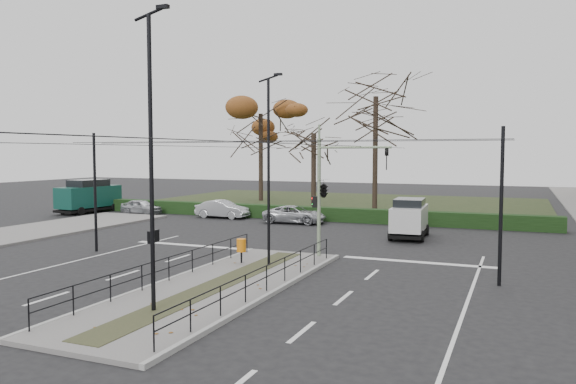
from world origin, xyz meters
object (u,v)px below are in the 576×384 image
Objects in this scene: streetlamp_median_near at (152,159)px; bare_tree_center at (376,105)px; parked_car_fourth at (295,214)px; rust_tree at (261,114)px; white_van at (409,217)px; bare_tree_near at (314,139)px; parked_car_second at (222,209)px; litter_bin at (241,246)px; parked_car_first at (141,207)px; green_van at (89,196)px; traffic_light at (325,188)px; info_panel at (153,244)px; streetlamp_median_far at (269,169)px.

bare_tree_center reaches higher than streetlamp_median_near.
parked_car_fourth is 0.38× the size of rust_tree.
bare_tree_near reaches higher than white_van.
parked_car_second is 6.34m from parked_car_fourth.
bare_tree_near is at bearing 102.58° from litter_bin.
parked_car_second is at bearing -84.53° from parked_car_first.
green_van is at bearing 172.11° from white_van.
bare_tree_center is at bearing -41.69° from parked_car_second.
white_van is at bearing -116.53° from parked_car_fourth.
green_van is at bearing 94.24° from parked_car_second.
green_van is (-12.27, -0.78, 0.74)m from parked_car_second.
streetlamp_median_near is at bearing -137.79° from parked_car_first.
bare_tree_center is 6.08m from bare_tree_near.
white_van is 17.80m from bare_tree_near.
rust_tree is at bearing 29.68° from parked_car_fourth.
traffic_light reaches higher than parked_car_first.
streetlamp_median_near is (1.39, -1.92, 2.97)m from info_panel.
parked_car_first is 0.40× the size of bare_tree_near.
parked_car_fourth is at bearing -57.09° from rust_tree.
parked_car_second is at bearing 113.39° from info_panel.
streetlamp_median_far reaches higher than litter_bin.
green_van is (-27.35, 3.79, 0.21)m from white_van.
parked_car_second is (-11.09, 15.70, -3.63)m from streetlamp_median_far.
streetlamp_median_near reaches higher than traffic_light.
info_panel is at bearing -108.82° from white_van.
litter_bin is at bearing -66.21° from rust_tree.
parked_car_first is at bearing 128.09° from info_panel.
info_panel is 0.19× the size of rust_tree.
green_van is 25.51m from bare_tree_center.
streetlamp_median_far is at bearing 72.91° from info_panel.
bare_tree_near is (16.56, 9.46, 4.79)m from green_van.
parked_car_second is at bearing 134.82° from traffic_light.
info_panel is at bearing -90.12° from bare_tree_center.
traffic_light is at bearing 79.77° from streetlamp_median_near.
traffic_light is 0.96× the size of green_van.
parked_car_fourth is (-4.40, 22.64, -4.20)m from streetlamp_median_near.
parked_car_fourth is at bearing 98.26° from info_panel.
traffic_light is 1.24× the size of parked_car_fourth.
rust_tree is at bearing 113.79° from litter_bin.
parked_car_second is at bearing 3.63° from green_van.
parked_car_second reaches higher than parked_car_first.
streetlamp_median_far reaches higher than info_panel.
info_panel is 0.62× the size of parked_car_first.
parked_car_first is at bearing 84.13° from parked_car_fourth.
litter_bin is 0.12× the size of streetlamp_median_near.
streetlamp_median_near is 0.71× the size of bare_tree_center.
parked_car_fourth is 11.17m from bare_tree_near.
bare_tree_near is (-5.08, -1.62, -2.92)m from bare_tree_center.
rust_tree reaches higher than parked_car_first.
bare_tree_near is (-2.01, 9.46, 5.59)m from parked_car_fourth.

